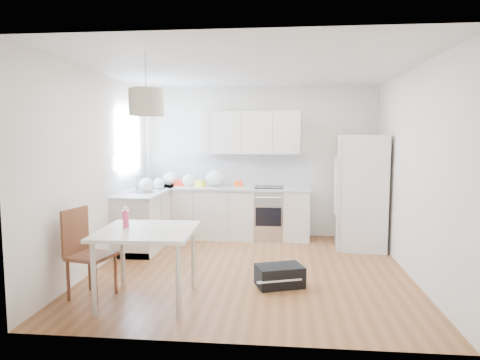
# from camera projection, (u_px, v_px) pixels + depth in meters

# --- Properties ---
(floor) EXTENTS (4.20, 4.20, 0.00)m
(floor) POSITION_uv_depth(u_px,v_px,m) (250.00, 270.00, 5.85)
(floor) COLOR brown
(floor) RESTS_ON ground
(ceiling) EXTENTS (4.20, 4.20, 0.00)m
(ceiling) POSITION_uv_depth(u_px,v_px,m) (250.00, 68.00, 5.57)
(ceiling) COLOR white
(ceiling) RESTS_ON wall_back
(wall_back) EXTENTS (4.20, 0.00, 4.20)m
(wall_back) POSITION_uv_depth(u_px,v_px,m) (259.00, 162.00, 7.78)
(wall_back) COLOR white
(wall_back) RESTS_ON floor
(wall_left) EXTENTS (0.00, 4.20, 4.20)m
(wall_left) POSITION_uv_depth(u_px,v_px,m) (99.00, 170.00, 5.91)
(wall_left) COLOR white
(wall_left) RESTS_ON floor
(wall_right) EXTENTS (0.00, 4.20, 4.20)m
(wall_right) POSITION_uv_depth(u_px,v_px,m) (413.00, 173.00, 5.50)
(wall_right) COLOR white
(wall_right) RESTS_ON floor
(window_glassblock) EXTENTS (0.02, 1.00, 1.00)m
(window_glassblock) POSITION_uv_depth(u_px,v_px,m) (129.00, 140.00, 7.01)
(window_glassblock) COLOR #BFE0F9
(window_glassblock) RESTS_ON wall_left
(cabinets_back) EXTENTS (3.00, 0.60, 0.88)m
(cabinets_back) POSITION_uv_depth(u_px,v_px,m) (224.00, 213.00, 7.64)
(cabinets_back) COLOR silver
(cabinets_back) RESTS_ON floor
(cabinets_left) EXTENTS (0.60, 1.80, 0.88)m
(cabinets_left) POSITION_uv_depth(u_px,v_px,m) (149.00, 219.00, 7.17)
(cabinets_left) COLOR silver
(cabinets_left) RESTS_ON floor
(counter_back) EXTENTS (3.02, 0.64, 0.04)m
(counter_back) POSITION_uv_depth(u_px,v_px,m) (224.00, 188.00, 7.59)
(counter_back) COLOR #B1B4B6
(counter_back) RESTS_ON cabinets_back
(counter_left) EXTENTS (0.64, 1.82, 0.04)m
(counter_left) POSITION_uv_depth(u_px,v_px,m) (148.00, 191.00, 7.12)
(counter_left) COLOR #B1B4B6
(counter_left) RESTS_ON cabinets_left
(backsplash_back) EXTENTS (3.00, 0.01, 0.58)m
(backsplash_back) POSITION_uv_depth(u_px,v_px,m) (226.00, 169.00, 7.85)
(backsplash_back) COLOR white
(backsplash_back) RESTS_ON wall_back
(backsplash_left) EXTENTS (0.01, 1.80, 0.58)m
(backsplash_left) POSITION_uv_depth(u_px,v_px,m) (130.00, 173.00, 7.12)
(backsplash_left) COLOR white
(backsplash_left) RESTS_ON wall_left
(upper_cabinets) EXTENTS (1.70, 0.32, 0.75)m
(upper_cabinets) POSITION_uv_depth(u_px,v_px,m) (250.00, 133.00, 7.59)
(upper_cabinets) COLOR silver
(upper_cabinets) RESTS_ON wall_back
(range_oven) EXTENTS (0.50, 0.61, 0.88)m
(range_oven) POSITION_uv_depth(u_px,v_px,m) (269.00, 214.00, 7.56)
(range_oven) COLOR silver
(range_oven) RESTS_ON floor
(sink) EXTENTS (0.50, 0.80, 0.16)m
(sink) POSITION_uv_depth(u_px,v_px,m) (147.00, 191.00, 7.07)
(sink) COLOR silver
(sink) RESTS_ON counter_left
(refrigerator) EXTENTS (0.96, 1.00, 1.84)m
(refrigerator) POSITION_uv_depth(u_px,v_px,m) (362.00, 192.00, 6.96)
(refrigerator) COLOR white
(refrigerator) RESTS_ON floor
(dining_table) EXTENTS (1.07, 1.07, 0.81)m
(dining_table) POSITION_uv_depth(u_px,v_px,m) (147.00, 238.00, 4.67)
(dining_table) COLOR beige
(dining_table) RESTS_ON floor
(dining_chair) EXTENTS (0.51, 0.51, 1.01)m
(dining_chair) POSITION_uv_depth(u_px,v_px,m) (92.00, 254.00, 4.80)
(dining_chair) COLOR #542E19
(dining_chair) RESTS_ON floor
(drink_bottle) EXTENTS (0.08, 0.08, 0.24)m
(drink_bottle) POSITION_uv_depth(u_px,v_px,m) (126.00, 217.00, 4.73)
(drink_bottle) COLOR #E23F73
(drink_bottle) RESTS_ON dining_table
(gym_bag) EXTENTS (0.64, 0.52, 0.25)m
(gym_bag) POSITION_uv_depth(u_px,v_px,m) (280.00, 276.00, 5.20)
(gym_bag) COLOR black
(gym_bag) RESTS_ON floor
(pendant_lamp) EXTENTS (0.47, 0.47, 0.28)m
(pendant_lamp) POSITION_uv_depth(u_px,v_px,m) (146.00, 102.00, 4.52)
(pendant_lamp) COLOR #BCAC91
(pendant_lamp) RESTS_ON ceiling
(grocery_bag_a) EXTENTS (0.27, 0.23, 0.24)m
(grocery_bag_a) POSITION_uv_depth(u_px,v_px,m) (170.00, 179.00, 7.76)
(grocery_bag_a) COLOR white
(grocery_bag_a) RESTS_ON counter_back
(grocery_bag_b) EXTENTS (0.24, 0.20, 0.21)m
(grocery_bag_b) POSITION_uv_depth(u_px,v_px,m) (189.00, 180.00, 7.67)
(grocery_bag_b) COLOR white
(grocery_bag_b) RESTS_ON counter_back
(grocery_bag_c) EXTENTS (0.32, 0.27, 0.29)m
(grocery_bag_c) POSITION_uv_depth(u_px,v_px,m) (215.00, 178.00, 7.68)
(grocery_bag_c) COLOR white
(grocery_bag_c) RESTS_ON counter_back
(grocery_bag_d) EXTENTS (0.20, 0.17, 0.18)m
(grocery_bag_d) POSITION_uv_depth(u_px,v_px,m) (159.00, 184.00, 7.32)
(grocery_bag_d) COLOR white
(grocery_bag_d) RESTS_ON counter_back
(grocery_bag_e) EXTENTS (0.25, 0.21, 0.22)m
(grocery_bag_e) POSITION_uv_depth(u_px,v_px,m) (146.00, 185.00, 6.92)
(grocery_bag_e) COLOR white
(grocery_bag_e) RESTS_ON counter_left
(snack_orange) EXTENTS (0.17, 0.13, 0.10)m
(snack_orange) POSITION_uv_depth(u_px,v_px,m) (238.00, 184.00, 7.63)
(snack_orange) COLOR #F85716
(snack_orange) RESTS_ON counter_back
(snack_yellow) EXTENTS (0.19, 0.17, 0.11)m
(snack_yellow) POSITION_uv_depth(u_px,v_px,m) (200.00, 184.00, 7.56)
(snack_yellow) COLOR yellow
(snack_yellow) RESTS_ON counter_back
(snack_red) EXTENTS (0.19, 0.17, 0.11)m
(snack_red) POSITION_uv_depth(u_px,v_px,m) (179.00, 183.00, 7.69)
(snack_red) COLOR red
(snack_red) RESTS_ON counter_back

